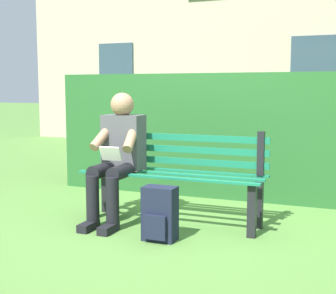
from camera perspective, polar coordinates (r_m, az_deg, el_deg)
The scene contains 6 objects.
ground at distance 4.52m, azimuth 0.48°, elevation -9.02°, with size 60.00×60.00×0.00m, color #517F38.
park_bench at distance 4.48m, azimuth 0.81°, elevation -3.20°, with size 1.71×0.45×0.87m.
person_seated at distance 4.50m, azimuth -5.99°, elevation -0.73°, with size 0.44×0.73×1.20m.
hedge_backdrop at distance 5.59m, azimuth 10.66°, elevation 1.67°, with size 4.72×0.70×1.49m.
building_facade at distance 12.36m, azimuth 6.78°, elevation 15.34°, with size 9.08×2.93×6.11m.
backpack at distance 3.98m, azimuth -0.99°, elevation -7.97°, with size 0.27×0.24×0.45m.
Camera 1 is at (-1.59, 4.04, 1.24)m, focal length 51.41 mm.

